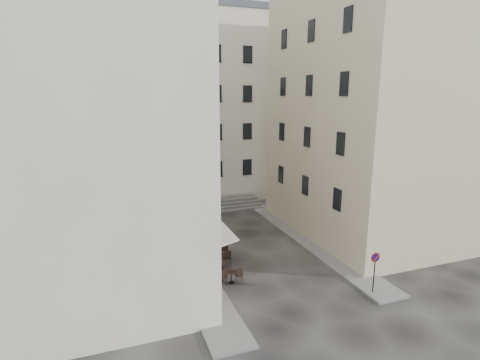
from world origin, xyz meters
name	(u,v)px	position (x,y,z in m)	size (l,w,h in m)	color
ground	(267,266)	(0.00, 0.00, 0.00)	(90.00, 90.00, 0.00)	black
sidewalk_left	(183,251)	(-4.50, 4.00, 0.06)	(2.00, 22.00, 0.12)	slate
sidewalk_right	(307,239)	(4.50, 3.00, 0.06)	(2.00, 18.00, 0.12)	slate
building_left	(70,96)	(-10.50, 3.00, 10.31)	(12.20, 16.20, 20.60)	beige
building_right	(379,110)	(10.50, 3.50, 9.31)	(12.20, 14.20, 18.60)	beige
building_back	(184,106)	(-1.00, 19.00, 9.31)	(18.20, 10.20, 18.60)	beige
cafe_storefront	(195,241)	(-4.32, 1.00, 1.88)	(1.74, 7.30, 3.50)	#4B110A
stone_steps	(212,205)	(0.00, 12.57, 0.40)	(9.00, 3.15, 0.80)	#585553
bollard_near	(222,274)	(-3.25, -1.00, 0.53)	(0.12, 0.12, 0.98)	black
bollard_mid	(206,250)	(-3.25, 2.50, 0.53)	(0.12, 0.12, 0.98)	black
bollard_far	(194,232)	(-3.25, 6.00, 0.53)	(0.12, 0.12, 0.98)	black
no_parking_sign	(375,265)	(3.92, -4.95, 1.68)	(0.54, 0.10, 2.37)	black
bistro_table_a	(231,276)	(-2.82, -1.29, 0.46)	(1.28, 0.60, 0.90)	black
bistro_table_b	(216,267)	(-3.29, 0.17, 0.42)	(1.18, 0.55, 0.83)	black
bistro_table_c	(219,259)	(-2.80, 1.04, 0.50)	(1.38, 0.65, 0.97)	black
bistro_table_d	(218,250)	(-2.49, 2.40, 0.46)	(1.28, 0.60, 0.90)	black
bistro_table_e	(191,237)	(-3.60, 5.30, 0.45)	(1.26, 0.59, 0.88)	black
pedestrian	(208,237)	(-2.79, 3.64, 0.91)	(0.67, 0.44, 1.83)	black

